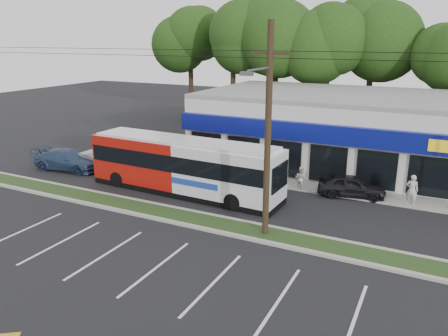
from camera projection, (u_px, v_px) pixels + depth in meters
ground at (201, 231)px, 21.73m from camera, size 120.00×120.00×0.00m
grass_strip at (211, 223)px, 22.57m from camera, size 40.00×1.60×0.12m
curb_south at (203, 229)px, 21.84m from camera, size 40.00×0.25×0.14m
curb_north at (218, 217)px, 23.30m from camera, size 40.00×0.25×0.14m
sidewalk at (342, 191)px, 27.27m from camera, size 32.00×2.20×0.10m
strip_mall at (372, 131)px, 32.22m from camera, size 25.00×12.55×5.30m
utility_pole at (264, 126)px, 19.76m from camera, size 50.00×2.77×10.00m
tree_line at (378, 47)px, 39.85m from camera, size 46.76×6.76×11.83m
metrobus at (184, 165)px, 26.69m from camera, size 12.65×3.12×3.38m
car_dark at (352, 186)px, 26.27m from camera, size 4.21×2.34×1.36m
car_silver at (95, 161)px, 31.83m from camera, size 3.90×1.40×1.28m
car_blue at (68, 160)px, 31.66m from camera, size 5.31×2.63×1.48m
pedestrian_a at (412, 190)px, 24.87m from camera, size 0.69×0.47×1.83m
pedestrian_b at (300, 178)px, 27.41m from camera, size 0.83×0.70×1.53m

